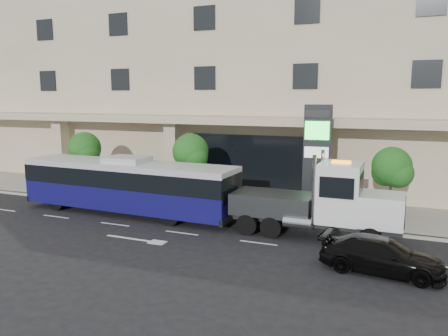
{
  "coord_description": "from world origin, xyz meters",
  "views": [
    {
      "loc": [
        9.81,
        -20.11,
        6.69
      ],
      "look_at": [
        0.85,
        2.0,
        2.81
      ],
      "focal_mm": 35.0,
      "sensor_mm": 36.0,
      "label": 1
    }
  ],
  "objects_px": {
    "city_bus": "(128,185)",
    "signage_pylon": "(317,158)",
    "tow_truck": "(322,203)",
    "black_sedan": "(382,255)"
  },
  "relations": [
    {
      "from": "city_bus",
      "to": "signage_pylon",
      "type": "distance_m",
      "value": 10.96
    },
    {
      "from": "black_sedan",
      "to": "signage_pylon",
      "type": "relative_size",
      "value": 0.76
    },
    {
      "from": "city_bus",
      "to": "tow_truck",
      "type": "distance_m",
      "value": 11.18
    },
    {
      "from": "city_bus",
      "to": "tow_truck",
      "type": "bearing_deg",
      "value": 0.37
    },
    {
      "from": "black_sedan",
      "to": "tow_truck",
      "type": "bearing_deg",
      "value": 46.05
    },
    {
      "from": "city_bus",
      "to": "black_sedan",
      "type": "relative_size",
      "value": 2.83
    },
    {
      "from": "city_bus",
      "to": "tow_truck",
      "type": "height_order",
      "value": "tow_truck"
    },
    {
      "from": "tow_truck",
      "to": "black_sedan",
      "type": "distance_m",
      "value": 4.57
    },
    {
      "from": "signage_pylon",
      "to": "tow_truck",
      "type": "bearing_deg",
      "value": -80.6
    },
    {
      "from": "city_bus",
      "to": "signage_pylon",
      "type": "height_order",
      "value": "signage_pylon"
    }
  ]
}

